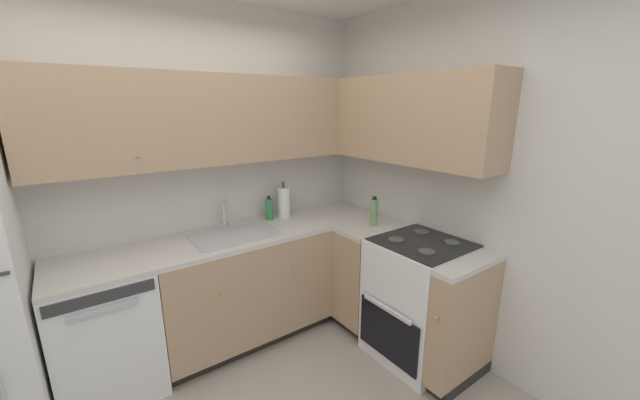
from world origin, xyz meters
TOP-DOWN VIEW (x-y plane):
  - wall_back at (0.00, 1.50)m, footprint 3.52×0.05m
  - wall_right at (1.74, 0.00)m, footprint 0.05×3.04m
  - dishwasher at (-0.53, 1.17)m, footprint 0.60×0.63m
  - lower_cabinets_back at (0.44, 1.17)m, footprint 1.34×0.62m
  - countertop_back at (0.44, 1.17)m, footprint 2.54×0.60m
  - lower_cabinets_right at (1.41, 0.43)m, footprint 0.62×1.13m
  - countertop_right at (1.41, 0.43)m, footprint 0.60×1.13m
  - oven_range at (1.43, 0.20)m, footprint 0.68×0.62m
  - upper_cabinets_back at (0.28, 1.31)m, footprint 2.22×0.34m
  - upper_cabinets_right at (1.55, 0.63)m, footprint 0.32×1.68m
  - sink at (0.40, 1.14)m, footprint 0.64×0.40m
  - faucet at (0.40, 1.35)m, footprint 0.07×0.16m
  - soap_bottle at (0.80, 1.35)m, footprint 0.07×0.07m
  - paper_towel_roll at (0.93, 1.33)m, footprint 0.11×0.11m
  - oil_bottle at (1.41, 0.70)m, footprint 0.06×0.06m

SIDE VIEW (x-z plane):
  - dishwasher at x=-0.53m, z-range 0.00..0.88m
  - lower_cabinets_back at x=0.44m, z-range 0.00..0.88m
  - lower_cabinets_right at x=1.41m, z-range 0.00..0.88m
  - oven_range at x=1.43m, z-range -0.07..1.00m
  - sink at x=0.40m, z-range 0.82..0.92m
  - countertop_back at x=0.44m, z-range 0.88..0.91m
  - countertop_right at x=1.41m, z-range 0.88..0.91m
  - soap_bottle at x=0.80m, z-range 0.90..1.11m
  - oil_bottle at x=1.41m, z-range 0.91..1.15m
  - paper_towel_roll at x=0.93m, z-range 0.88..1.21m
  - faucet at x=0.40m, z-range 0.94..1.18m
  - wall_back at x=0.00m, z-range 0.00..2.63m
  - wall_right at x=1.74m, z-range 0.00..2.63m
  - upper_cabinets_back at x=0.28m, z-range 1.46..2.09m
  - upper_cabinets_right at x=1.55m, z-range 1.46..2.09m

